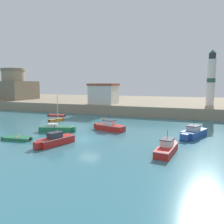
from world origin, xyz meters
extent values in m
plane|color=teal|center=(0.00, 0.00, 0.00)|extent=(200.00, 200.00, 0.00)
cube|color=gray|center=(0.00, 40.57, 1.13)|extent=(120.00, 40.00, 2.26)
cube|color=red|center=(10.02, -2.62, 0.39)|extent=(2.05, 4.78, 0.77)
cube|color=red|center=(10.36, 0.01, 0.39)|extent=(0.89, 0.76, 0.66)
cube|color=white|center=(10.02, -2.62, 0.73)|extent=(2.07, 4.83, 0.07)
cube|color=silver|center=(10.05, -2.39, 1.11)|extent=(1.30, 1.75, 0.67)
cube|color=#2D333D|center=(10.05, -2.39, 1.49)|extent=(1.39, 1.90, 0.08)
cylinder|color=black|center=(10.05, -2.39, 1.98)|extent=(0.04, 0.04, 0.90)
cube|color=red|center=(0.74, 5.85, 0.45)|extent=(4.73, 2.71, 0.89)
cube|color=red|center=(-1.77, 6.50, 0.45)|extent=(0.94, 1.06, 0.76)
cube|color=white|center=(0.74, 5.85, 0.85)|extent=(4.77, 2.73, 0.07)
cube|color=silver|center=(0.52, 5.90, 1.21)|extent=(1.82, 1.58, 0.63)
cube|color=#2D333D|center=(0.52, 5.90, 1.56)|extent=(1.97, 1.69, 0.08)
cylinder|color=black|center=(0.52, 5.90, 2.05)|extent=(0.04, 0.04, 0.90)
cube|color=red|center=(-2.51, -3.61, 0.43)|extent=(2.82, 4.61, 0.87)
cube|color=red|center=(-3.36, -5.98, 0.43)|extent=(0.96, 0.87, 0.74)
cube|color=white|center=(-2.51, -3.61, 0.83)|extent=(2.85, 4.65, 0.07)
cube|color=#333842|center=(-2.59, -3.82, 1.15)|extent=(1.53, 1.81, 0.57)
cube|color=#2D333D|center=(-2.59, -3.82, 1.48)|extent=(1.64, 1.95, 0.08)
cylinder|color=black|center=(-2.59, -3.82, 1.97)|extent=(0.04, 0.04, 0.90)
cube|color=orange|center=(-11.89, 9.79, 0.24)|extent=(1.90, 2.96, 0.47)
cube|color=orange|center=(-11.37, 11.33, 0.24)|extent=(0.71, 0.65, 0.40)
cube|color=black|center=(-11.89, 9.79, 0.43)|extent=(1.92, 2.99, 0.07)
cube|color=#997F5B|center=(-11.89, 9.79, 0.51)|extent=(0.93, 0.48, 0.08)
cube|color=black|center=(-12.36, 8.37, 0.29)|extent=(0.25, 0.25, 0.36)
cube|color=#284C9E|center=(12.71, 5.86, 0.49)|extent=(3.49, 4.93, 0.97)
cube|color=#284C9E|center=(11.61, 3.39, 0.49)|extent=(1.21, 1.12, 0.83)
cube|color=white|center=(12.71, 5.86, 0.93)|extent=(3.52, 4.98, 0.07)
cube|color=silver|center=(12.62, 5.65, 1.26)|extent=(1.87, 2.01, 0.58)
cube|color=#2D333D|center=(12.62, 5.65, 1.59)|extent=(2.00, 2.17, 0.08)
cylinder|color=black|center=(12.62, 5.65, 2.08)|extent=(0.04, 0.04, 0.90)
cube|color=#237A4C|center=(-6.71, 2.36, 0.40)|extent=(5.00, 2.69, 0.81)
cube|color=#237A4C|center=(-4.12, 3.14, 0.40)|extent=(0.80, 0.89, 0.69)
cube|color=white|center=(-6.71, 2.36, 0.77)|extent=(5.05, 2.72, 0.07)
cylinder|color=silver|center=(-6.37, 2.46, 3.12)|extent=(0.10, 0.10, 4.63)
cylinder|color=silver|center=(-7.29, 2.18, 1.36)|extent=(2.09, 0.70, 0.08)
cube|color=silver|center=(-7.17, 2.22, 0.99)|extent=(1.66, 1.33, 0.36)
cube|color=#237A4C|center=(-8.30, -3.58, 0.21)|extent=(3.55, 1.68, 0.43)
cube|color=#237A4C|center=(-10.28, -3.83, 0.21)|extent=(0.65, 0.76, 0.36)
cube|color=white|center=(-8.30, -3.58, 0.39)|extent=(3.59, 1.70, 0.07)
cube|color=#997F5B|center=(-8.30, -3.58, 0.47)|extent=(0.33, 1.08, 0.08)
cube|color=black|center=(-6.48, -3.35, 0.26)|extent=(0.22, 0.22, 0.36)
cube|color=red|center=(-15.49, 15.69, 0.20)|extent=(3.56, 1.69, 0.40)
cube|color=red|center=(-17.44, 15.37, 0.20)|extent=(0.61, 0.71, 0.34)
cube|color=white|center=(-15.49, 15.69, 0.36)|extent=(3.60, 1.71, 0.07)
cube|color=#997F5B|center=(-15.49, 15.69, 0.44)|extent=(0.36, 1.00, 0.08)
cube|color=black|center=(-13.69, 15.98, 0.25)|extent=(0.23, 0.23, 0.36)
sphere|color=orange|center=(-3.60, 13.86, 0.26)|extent=(0.53, 0.53, 0.53)
cube|color=#796C57|center=(-40.00, 28.74, 5.07)|extent=(10.79, 10.79, 5.62)
cylinder|color=gray|center=(-40.00, 28.74, 6.62)|extent=(6.69, 6.69, 8.71)
cylinder|color=#796C57|center=(-40.00, 28.74, 11.37)|extent=(7.03, 7.03, 0.80)
cylinder|color=silver|center=(16.00, 28.05, 7.34)|extent=(1.70, 1.70, 10.15)
cylinder|color=#2D5647|center=(16.00, 28.05, 7.85)|extent=(1.76, 1.76, 0.90)
cylinder|color=#262D33|center=(16.00, 28.05, 13.01)|extent=(1.45, 1.45, 1.20)
cone|color=#2D5647|center=(16.00, 28.05, 14.01)|extent=(1.62, 1.62, 0.80)
cube|color=silver|center=(-8.00, 24.48, 4.47)|extent=(5.98, 5.73, 4.41)
cube|color=#9E472D|center=(-8.00, 24.48, 6.92)|extent=(6.28, 6.02, 0.50)
camera|label=1|loc=(12.25, -24.84, 7.11)|focal=35.00mm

